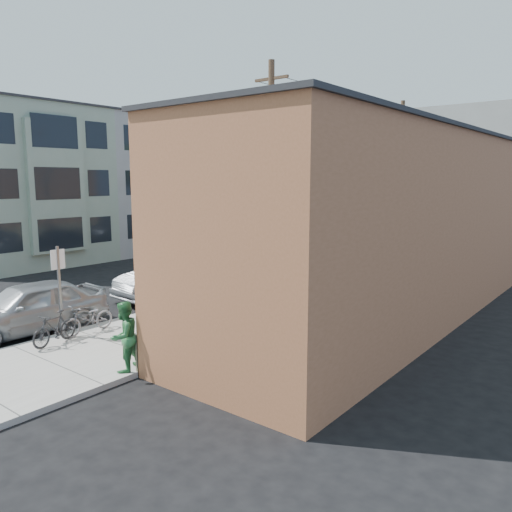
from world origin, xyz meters
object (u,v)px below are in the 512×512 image
Objects in this scene: parking_meter_near at (183,282)px; parked_bike_b at (89,318)px; car_3 at (315,249)px; parking_meter_far at (287,259)px; sign_post at (59,283)px; bus at (374,221)px; patio_chair_a at (241,315)px; parked_bike_a at (55,328)px; patron_grey at (236,296)px; tree_bare at (297,227)px; tree_leafy_mid at (376,160)px; patron_green at (124,337)px; car_4 at (355,239)px; utility_pole_near at (270,169)px; car_0 at (29,308)px; cyclist at (221,284)px; car_1 at (174,276)px; patio_chair_b at (211,325)px; tree_leafy_far at (433,152)px; car_2 at (255,265)px.

parked_bike_b is at bearing -83.98° from parking_meter_near.
parking_meter_far is at bearing -72.12° from car_3.
bus is at bearing 97.78° from sign_post.
patio_chair_a is 5.62m from parked_bike_a.
car_3 is at bearing -168.87° from patron_grey.
sign_post is at bearing -92.10° from tree_bare.
tree_leafy_mid is 4.38× the size of patron_green.
car_4 reaches higher than parking_meter_near.
utility_pole_near is at bearing -74.82° from car_3.
tree_bare is 3.11× the size of parked_bike_a.
car_0 reaches higher than parked_bike_a.
car_4 is at bearing -178.01° from patron_green.
parking_meter_near is 5.76m from parked_bike_a.
car_3 is at bearing 103.55° from utility_pole_near.
cyclist is at bearing -76.62° from parking_meter_far.
parked_bike_b is at bearing 84.43° from parked_bike_a.
tree_leafy_mid reaches higher than parked_bike_b.
cyclist is at bearing -125.11° from patron_grey.
cyclist is at bearing 65.38° from car_0.
cyclist is 0.36× the size of car_0.
car_0 is at bearing 77.78° from cyclist.
patio_chair_a is 0.17× the size of car_1.
tree_bare is at bearing -90.00° from tree_leafy_mid.
car_3 is 14.13m from bus.
car_0 is 0.50× the size of bus.
parked_bike_a is 1.24m from parked_bike_b.
cyclist reaches higher than patron_grey.
patio_chair_b is at bearing -28.53° from car_1.
utility_pole_near reaches higher than tree_bare.
bus is (-4.70, 10.18, -4.66)m from tree_leafy_mid.
car_0 is (-1.92, -0.92, 0.23)m from parked_bike_b.
car_3 is at bearing -79.34° from bus.
patron_green is 5.39m from car_0.
tree_leafy_far is at bearing 176.74° from patron_grey.
parked_bike_b is (0.37, 0.69, -1.21)m from sign_post.
patron_grey is at bearing -81.60° from tree_leafy_mid.
car_1 reaches higher than patio_chair_a.
tree_leafy_mid reaches higher than patio_chair_b.
parked_bike_a is at bearing -85.23° from parked_bike_b.
car_0 is at bearing -133.73° from patio_chair_a.
bus reaches higher than parked_bike_a.
sign_post is at bearing -109.81° from patron_green.
patio_chair_b is (3.85, 2.60, -1.24)m from sign_post.
patio_chair_b is at bearing 15.37° from patron_grey.
patron_green is at bearing -68.43° from car_2.
car_3 is (-5.38, 13.20, 0.25)m from patio_chair_a.
car_2 reaches higher than parked_bike_b.
car_3 is at bearing -174.98° from patron_green.
patron_grey is 1.50m from cyclist.
patio_chair_b is (3.81, -8.01, -4.82)m from utility_pole_near.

